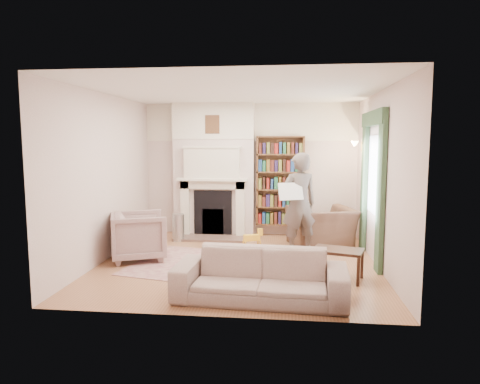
# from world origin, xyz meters

# --- Properties ---
(floor) EXTENTS (4.50, 4.50, 0.00)m
(floor) POSITION_xyz_m (0.00, 0.00, 0.00)
(floor) COLOR #935F3B
(floor) RESTS_ON ground
(ceiling) EXTENTS (4.50, 4.50, 0.00)m
(ceiling) POSITION_xyz_m (0.00, 0.00, 2.80)
(ceiling) COLOR white
(ceiling) RESTS_ON wall_back
(wall_back) EXTENTS (4.50, 0.00, 4.50)m
(wall_back) POSITION_xyz_m (0.00, 2.25, 1.40)
(wall_back) COLOR silver
(wall_back) RESTS_ON floor
(wall_front) EXTENTS (4.50, 0.00, 4.50)m
(wall_front) POSITION_xyz_m (0.00, -2.25, 1.40)
(wall_front) COLOR silver
(wall_front) RESTS_ON floor
(wall_left) EXTENTS (0.00, 4.50, 4.50)m
(wall_left) POSITION_xyz_m (-2.25, 0.00, 1.40)
(wall_left) COLOR silver
(wall_left) RESTS_ON floor
(wall_right) EXTENTS (0.00, 4.50, 4.50)m
(wall_right) POSITION_xyz_m (2.25, 0.00, 1.40)
(wall_right) COLOR silver
(wall_right) RESTS_ON floor
(fireplace) EXTENTS (1.70, 0.58, 2.80)m
(fireplace) POSITION_xyz_m (-0.75, 2.05, 1.39)
(fireplace) COLOR silver
(fireplace) RESTS_ON floor
(bookcase) EXTENTS (1.00, 0.24, 1.85)m
(bookcase) POSITION_xyz_m (0.65, 2.12, 1.18)
(bookcase) COLOR brown
(bookcase) RESTS_ON floor
(window) EXTENTS (0.02, 0.90, 1.30)m
(window) POSITION_xyz_m (2.23, 0.40, 1.45)
(window) COLOR silver
(window) RESTS_ON wall_right
(curtain_left) EXTENTS (0.07, 0.32, 2.40)m
(curtain_left) POSITION_xyz_m (2.20, -0.30, 1.20)
(curtain_left) COLOR #314D33
(curtain_left) RESTS_ON floor
(curtain_right) EXTENTS (0.07, 0.32, 2.40)m
(curtain_right) POSITION_xyz_m (2.20, 1.10, 1.20)
(curtain_right) COLOR #314D33
(curtain_right) RESTS_ON floor
(pelmet) EXTENTS (0.09, 1.70, 0.24)m
(pelmet) POSITION_xyz_m (2.19, 0.40, 2.38)
(pelmet) COLOR #314D33
(pelmet) RESTS_ON wall_right
(wall_sconce) EXTENTS (0.20, 0.24, 0.24)m
(wall_sconce) POSITION_xyz_m (2.03, 1.50, 1.90)
(wall_sconce) COLOR gold
(wall_sconce) RESTS_ON wall_right
(rug) EXTENTS (2.77, 2.33, 0.01)m
(rug) POSITION_xyz_m (-0.43, -0.25, 0.01)
(rug) COLOR beige
(rug) RESTS_ON floor
(armchair_reading) EXTENTS (1.39, 1.29, 0.74)m
(armchair_reading) POSITION_xyz_m (1.46, 1.28, 0.37)
(armchair_reading) COLOR #452D25
(armchair_reading) RESTS_ON floor
(armchair_left) EXTENTS (1.16, 1.14, 0.81)m
(armchair_left) POSITION_xyz_m (-1.71, 0.01, 0.41)
(armchair_left) COLOR #BFAF9E
(armchair_left) RESTS_ON floor
(sofa) EXTENTS (2.21, 0.97, 0.63)m
(sofa) POSITION_xyz_m (0.46, -1.66, 0.32)
(sofa) COLOR #BFB49D
(sofa) RESTS_ON floor
(man_reading) EXTENTS (0.77, 0.65, 1.81)m
(man_reading) POSITION_xyz_m (1.01, 0.68, 0.90)
(man_reading) COLOR #554A44
(man_reading) RESTS_ON floor
(newspaper) EXTENTS (0.45, 0.28, 0.30)m
(newspaper) POSITION_xyz_m (0.86, 0.48, 1.14)
(newspaper) COLOR white
(newspaper) RESTS_ON man_reading
(coffee_table) EXTENTS (0.80, 0.64, 0.45)m
(coffee_table) POSITION_xyz_m (1.53, -0.73, 0.23)
(coffee_table) COLOR #321911
(coffee_table) RESTS_ON floor
(paraffin_heater) EXTENTS (0.25, 0.25, 0.55)m
(paraffin_heater) POSITION_xyz_m (-1.38, 1.41, 0.28)
(paraffin_heater) COLOR #AAACB2
(paraffin_heater) RESTS_ON floor
(rocking_horse) EXTENTS (0.51, 0.34, 0.41)m
(rocking_horse) POSITION_xyz_m (0.16, 0.73, 0.21)
(rocking_horse) COLOR yellow
(rocking_horse) RESTS_ON rug
(board_game) EXTENTS (0.44, 0.44, 0.03)m
(board_game) POSITION_xyz_m (-0.52, -0.07, 0.03)
(board_game) COLOR gold
(board_game) RESTS_ON rug
(game_box_lid) EXTENTS (0.32, 0.22, 0.05)m
(game_box_lid) POSITION_xyz_m (-0.73, -0.04, 0.04)
(game_box_lid) COLOR #A2121E
(game_box_lid) RESTS_ON rug
(comic_annuals) EXTENTS (0.46, 0.54, 0.02)m
(comic_annuals) POSITION_xyz_m (0.06, -0.33, 0.02)
(comic_annuals) COLOR red
(comic_annuals) RESTS_ON rug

